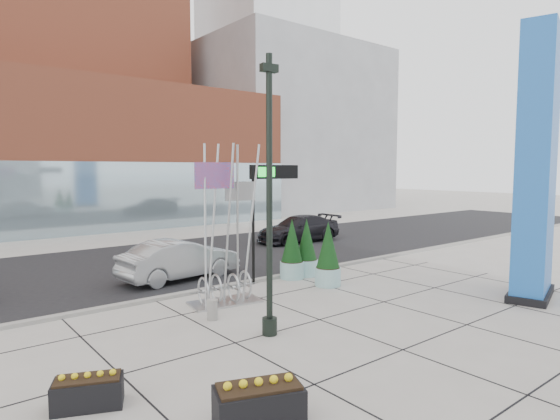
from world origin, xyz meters
TOP-DOWN VIEW (x-y plane):
  - ground at (0.00, 0.00)m, footprint 160.00×160.00m
  - street_asphalt at (0.00, 10.00)m, footprint 80.00×12.00m
  - curb_edge at (0.00, 4.00)m, footprint 80.00×0.30m
  - tower_podium at (1.00, 27.00)m, footprint 34.00×10.00m
  - tower_glass_front at (1.00, 22.20)m, footprint 34.00×0.60m
  - building_grey_parking at (26.00, 32.00)m, footprint 20.00×18.00m
  - building_pale_office at (36.00, 48.00)m, footprint 16.00×16.00m
  - blue_pylon at (8.53, -3.83)m, footprint 3.02×1.97m
  - lamp_post at (-0.93, -1.06)m, footprint 0.49×0.41m
  - public_art_sculpture at (-0.25, 2.27)m, footprint 2.50×1.51m
  - concrete_bollard at (-1.50, 1.00)m, footprint 0.32×0.32m
  - overhead_street_sign at (2.79, 3.80)m, footprint 2.20×0.36m
  - round_planter_east at (4.60, 3.60)m, footprint 0.97×0.97m
  - round_planter_mid at (4.10, 1.80)m, footprint 1.00×1.00m
  - round_planter_west at (3.80, 3.60)m, footprint 0.99×0.99m
  - box_planter_north at (-5.96, -2.00)m, footprint 1.40×1.08m
  - box_planter_south at (-3.80, -4.50)m, footprint 1.72×1.27m
  - car_silver_mid at (0.10, 6.30)m, footprint 5.08×2.23m
  - car_dark_east at (10.37, 10.73)m, footprint 5.60×2.44m

SIDE VIEW (x-z plane):
  - ground at x=0.00m, z-range 0.00..0.00m
  - street_asphalt at x=0.00m, z-range 0.00..0.02m
  - curb_edge at x=0.00m, z-range 0.00..0.12m
  - concrete_bollard at x=-1.50m, z-range 0.00..0.61m
  - box_planter_north at x=-5.96m, z-range -0.03..0.66m
  - box_planter_south at x=-3.80m, z-range -0.03..0.82m
  - car_dark_east at x=10.37m, z-range 0.00..1.60m
  - car_silver_mid at x=0.10m, z-range 0.00..1.62m
  - round_planter_east at x=4.60m, z-range -0.06..2.36m
  - round_planter_west at x=3.80m, z-range -0.07..2.40m
  - round_planter_mid at x=4.10m, z-range -0.07..2.43m
  - public_art_sculpture at x=-0.25m, z-range -1.27..4.08m
  - tower_glass_front at x=1.00m, z-range 0.00..5.00m
  - lamp_post at x=-0.93m, z-range -0.68..6.79m
  - overhead_street_sign at x=2.79m, z-range 1.67..6.32m
  - blue_pylon at x=8.53m, z-range -0.16..9.11m
  - tower_podium at x=1.00m, z-range 0.00..11.00m
  - building_grey_parking at x=26.00m, z-range 0.00..18.00m
  - building_pale_office at x=36.00m, z-range 0.00..55.00m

